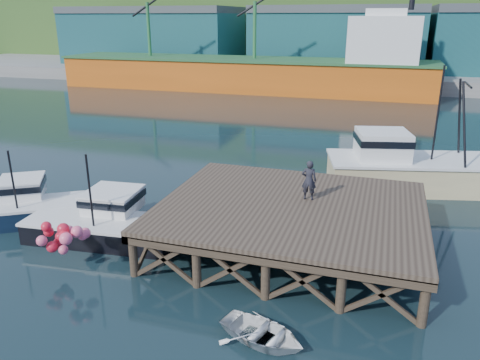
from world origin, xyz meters
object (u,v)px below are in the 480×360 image
at_px(boat_black, 105,222).
at_px(dinghy, 262,333).
at_px(dockworker, 309,180).
at_px(trawler, 417,164).
at_px(boat_navy, 21,206).

height_order(boat_black, dinghy, boat_black).
bearing_deg(dockworker, trawler, -122.50).
bearing_deg(dinghy, boat_black, 78.33).
bearing_deg(dinghy, dockworker, 17.17).
relative_size(boat_navy, boat_black, 0.91).
relative_size(trawler, dinghy, 3.97).
xyz_separation_m(boat_black, dinghy, (9.44, -5.30, -0.52)).
bearing_deg(trawler, dinghy, -120.79).
distance_m(boat_navy, boat_black, 5.39).
xyz_separation_m(boat_black, dockworker, (9.50, 2.76, 2.25)).
bearing_deg(dockworker, boat_black, 13.33).
bearing_deg(boat_black, dockworker, 10.91).
xyz_separation_m(boat_navy, boat_black, (5.37, -0.43, 0.01)).
bearing_deg(boat_black, trawler, 34.02).
relative_size(boat_black, trawler, 0.63).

